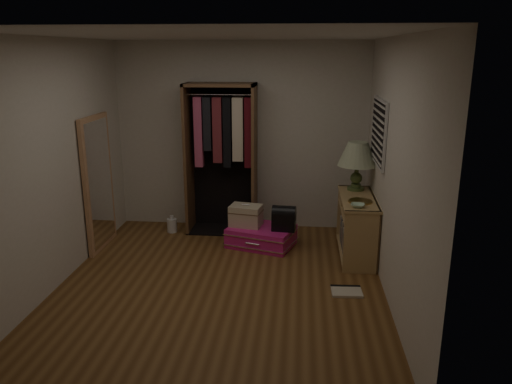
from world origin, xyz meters
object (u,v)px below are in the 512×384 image
pink_suitcase (261,236)px  white_jug (172,225)px  train_case (246,215)px  black_bag (284,218)px  console_bookshelf (356,224)px  open_wardrobe (224,146)px  floor_mirror (98,183)px  table_lamp (357,155)px

pink_suitcase → white_jug: bearing=-179.3°
train_case → black_bag: size_ratio=1.41×
white_jug → black_bag: bearing=-16.3°
console_bookshelf → open_wardrobe: 2.07m
train_case → white_jug: (-1.08, 0.34, -0.29)m
open_wardrobe → floor_mirror: 1.71m
black_bag → floor_mirror: bearing=-171.5°
open_wardrobe → floor_mirror: (-1.48, -0.77, -0.36)m
console_bookshelf → white_jug: bearing=167.3°
train_case → table_lamp: table_lamp is taller
open_wardrobe → black_bag: (0.86, -0.63, -0.80)m
pink_suitcase → floor_mirror: bearing=-156.8°
train_case → table_lamp: 1.62m
console_bookshelf → black_bag: bearing=173.8°
open_wardrobe → pink_suitcase: 1.34m
train_case → open_wardrobe: bearing=136.0°
train_case → pink_suitcase: bearing=0.3°
train_case → black_bag: black_bag is taller
console_bookshelf → table_lamp: 0.86m
console_bookshelf → floor_mirror: 3.27m
console_bookshelf → table_lamp: size_ratio=1.82×
floor_mirror → console_bookshelf: bearing=0.7°
floor_mirror → table_lamp: (3.24, 0.35, 0.35)m
black_bag → white_jug: (-1.59, 0.46, -0.32)m
train_case → floor_mirror: bearing=-161.0°
floor_mirror → table_lamp: floor_mirror is taller
console_bookshelf → pink_suitcase: size_ratio=1.16×
pink_suitcase → black_bag: 0.42m
floor_mirror → pink_suitcase: bearing=6.1°
open_wardrobe → black_bag: 1.33m
console_bookshelf → floor_mirror: bearing=-179.3°
open_wardrobe → floor_mirror: size_ratio=1.21×
console_bookshelf → table_lamp: (0.00, 0.31, 0.80)m
black_bag → table_lamp: size_ratio=0.52×
console_bookshelf → black_bag: console_bookshelf is taller
open_wardrobe → train_case: open_wardrobe is taller
floor_mirror → black_bag: size_ratio=5.28×
white_jug → table_lamp: bearing=-5.7°
floor_mirror → pink_suitcase: size_ratio=1.76×
white_jug → pink_suitcase: bearing=-16.4°
floor_mirror → train_case: (1.84, 0.26, -0.46)m
console_bookshelf → train_case: bearing=171.1°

